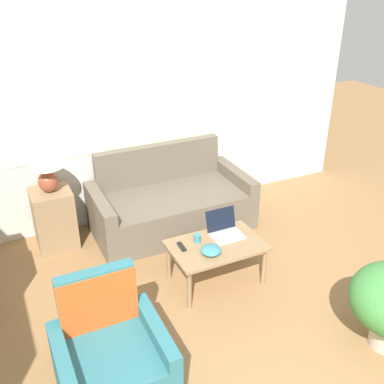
# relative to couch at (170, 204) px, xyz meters

# --- Properties ---
(wall_back) EXTENTS (6.36, 0.06, 2.60)m
(wall_back) POSITION_rel_couch_xyz_m (-0.42, 0.48, 1.02)
(wall_back) COLOR silver
(wall_back) RESTS_ON ground_plane
(couch) EXTENTS (1.87, 0.93, 0.94)m
(couch) POSITION_rel_couch_xyz_m (0.00, 0.00, 0.00)
(couch) COLOR #665B4C
(couch) RESTS_ON ground_plane
(armchair) EXTENTS (0.77, 0.73, 0.94)m
(armchair) POSITION_rel_couch_xyz_m (-1.33, -2.05, 0.00)
(armchair) COLOR #2D6B75
(armchair) RESTS_ON ground_plane
(side_table) EXTENTS (0.43, 0.43, 0.68)m
(side_table) POSITION_rel_couch_xyz_m (-1.34, 0.16, 0.06)
(side_table) COLOR #937551
(side_table) RESTS_ON ground_plane
(table_lamp) EXTENTS (0.38, 0.38, 0.48)m
(table_lamp) POSITION_rel_couch_xyz_m (-1.34, 0.16, 0.70)
(table_lamp) COLOR brown
(table_lamp) RESTS_ON side_table
(coffee_table) EXTENTS (0.92, 0.59, 0.44)m
(coffee_table) POSITION_rel_couch_xyz_m (-0.02, -1.21, 0.11)
(coffee_table) COLOR #8E704C
(coffee_table) RESTS_ON ground_plane
(laptop) EXTENTS (0.32, 0.29, 0.24)m
(laptop) POSITION_rel_couch_xyz_m (0.14, -1.09, 0.21)
(laptop) COLOR #B7B7BC
(laptop) RESTS_ON coffee_table
(cup_navy) EXTENTS (0.07, 0.07, 0.08)m
(cup_navy) POSITION_rel_couch_xyz_m (-0.17, -1.09, 0.20)
(cup_navy) COLOR teal
(cup_navy) RESTS_ON coffee_table
(snack_bowl) EXTENTS (0.19, 0.19, 0.08)m
(snack_bowl) POSITION_rel_couch_xyz_m (-0.14, -1.33, 0.20)
(snack_bowl) COLOR teal
(snack_bowl) RESTS_ON coffee_table
(tv_remote) EXTENTS (0.05, 0.15, 0.02)m
(tv_remote) POSITION_rel_couch_xyz_m (-0.34, -1.12, 0.17)
(tv_remote) COLOR black
(tv_remote) RESTS_ON coffee_table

